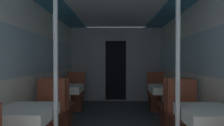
{
  "coord_description": "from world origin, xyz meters",
  "views": [
    {
      "loc": [
        -0.01,
        -1.32,
        1.25
      ],
      "look_at": [
        -0.08,
        2.32,
        1.21
      ],
      "focal_mm": 28.0,
      "sensor_mm": 36.0,
      "label": 1
    }
  ],
  "objects_px": {
    "chair_left_near_1": "(59,113)",
    "dining_table_left_1": "(68,91)",
    "chair_right_far_1": "(157,99)",
    "dining_table_left_0": "(26,117)",
    "dining_table_right_0": "(208,119)",
    "support_pole_left_0": "(56,71)",
    "chair_right_far_0": "(186,125)",
    "dining_table_right_1": "(164,91)",
    "chair_left_far_1": "(75,98)",
    "chair_right_near_1": "(173,113)",
    "chair_left_far_0": "(47,124)",
    "support_pole_right_0": "(178,71)"
  },
  "relations": [
    {
      "from": "chair_left_near_1",
      "to": "dining_table_left_1",
      "type": "bearing_deg",
      "value": 90.0
    },
    {
      "from": "chair_right_far_1",
      "to": "dining_table_left_0",
      "type": "bearing_deg",
      "value": 49.07
    },
    {
      "from": "dining_table_left_0",
      "to": "dining_table_right_0",
      "type": "height_order",
      "value": "same"
    },
    {
      "from": "support_pole_left_0",
      "to": "chair_right_far_0",
      "type": "bearing_deg",
      "value": 19.26
    },
    {
      "from": "dining_table_right_0",
      "to": "dining_table_right_1",
      "type": "xyz_separation_m",
      "value": [
        0.0,
        1.82,
        0.0
      ]
    },
    {
      "from": "chair_left_far_1",
      "to": "dining_table_right_1",
      "type": "height_order",
      "value": "chair_left_far_1"
    },
    {
      "from": "dining_table_left_0",
      "to": "chair_right_near_1",
      "type": "height_order",
      "value": "chair_right_near_1"
    },
    {
      "from": "support_pole_left_0",
      "to": "dining_table_right_1",
      "type": "distance_m",
      "value": 2.59
    },
    {
      "from": "chair_left_near_1",
      "to": "dining_table_left_0",
      "type": "bearing_deg",
      "value": -90.0
    },
    {
      "from": "chair_left_far_0",
      "to": "chair_right_near_1",
      "type": "xyz_separation_m",
      "value": [
        2.11,
        0.59,
        0.0
      ]
    },
    {
      "from": "chair_right_far_0",
      "to": "chair_right_near_1",
      "type": "xyz_separation_m",
      "value": [
        0.0,
        0.59,
        0.0
      ]
    },
    {
      "from": "dining_table_left_0",
      "to": "support_pole_right_0",
      "type": "bearing_deg",
      "value": 0.0
    },
    {
      "from": "support_pole_left_0",
      "to": "chair_left_far_1",
      "type": "xyz_separation_m",
      "value": [
        -0.35,
        2.43,
        -0.86
      ]
    },
    {
      "from": "dining_table_right_0",
      "to": "chair_right_far_1",
      "type": "distance_m",
      "value": 2.45
    },
    {
      "from": "dining_table_left_0",
      "to": "chair_right_near_1",
      "type": "distance_m",
      "value": 2.45
    },
    {
      "from": "support_pole_left_0",
      "to": "dining_table_left_1",
      "type": "height_order",
      "value": "support_pole_left_0"
    },
    {
      "from": "chair_right_near_1",
      "to": "chair_left_far_0",
      "type": "bearing_deg",
      "value": -164.45
    },
    {
      "from": "chair_left_far_1",
      "to": "chair_right_far_0",
      "type": "height_order",
      "value": "same"
    },
    {
      "from": "dining_table_right_0",
      "to": "dining_table_left_1",
      "type": "bearing_deg",
      "value": 139.25
    },
    {
      "from": "chair_left_near_1",
      "to": "chair_left_far_1",
      "type": "xyz_separation_m",
      "value": [
        0.0,
        1.23,
        0.0
      ]
    },
    {
      "from": "dining_table_left_0",
      "to": "support_pole_left_0",
      "type": "xyz_separation_m",
      "value": [
        0.35,
        0.0,
        0.55
      ]
    },
    {
      "from": "chair_left_far_0",
      "to": "support_pole_left_0",
      "type": "distance_m",
      "value": 1.11
    },
    {
      "from": "chair_left_far_1",
      "to": "dining_table_right_0",
      "type": "xyz_separation_m",
      "value": [
        2.11,
        -2.43,
        0.31
      ]
    },
    {
      "from": "support_pole_left_0",
      "to": "dining_table_right_1",
      "type": "relative_size",
      "value": 3.22
    },
    {
      "from": "support_pole_left_0",
      "to": "dining_table_left_1",
      "type": "distance_m",
      "value": 1.93
    },
    {
      "from": "chair_left_far_0",
      "to": "support_pole_right_0",
      "type": "distance_m",
      "value": 2.05
    },
    {
      "from": "support_pole_left_0",
      "to": "dining_table_left_1",
      "type": "xyz_separation_m",
      "value": [
        -0.35,
        1.82,
        -0.55
      ]
    },
    {
      "from": "chair_right_far_0",
      "to": "chair_right_far_1",
      "type": "relative_size",
      "value": 1.0
    },
    {
      "from": "support_pole_left_0",
      "to": "chair_right_near_1",
      "type": "relative_size",
      "value": 2.38
    },
    {
      "from": "support_pole_left_0",
      "to": "chair_right_far_1",
      "type": "bearing_deg",
      "value": 54.11
    },
    {
      "from": "support_pole_right_0",
      "to": "chair_left_near_1",
      "type": "bearing_deg",
      "value": 145.67
    },
    {
      "from": "dining_table_left_1",
      "to": "chair_left_near_1",
      "type": "height_order",
      "value": "chair_left_near_1"
    },
    {
      "from": "chair_left_far_1",
      "to": "chair_right_near_1",
      "type": "distance_m",
      "value": 2.44
    },
    {
      "from": "chair_left_far_0",
      "to": "chair_left_near_1",
      "type": "relative_size",
      "value": 1.0
    },
    {
      "from": "chair_left_far_1",
      "to": "dining_table_right_1",
      "type": "xyz_separation_m",
      "value": [
        2.11,
        -0.62,
        0.31
      ]
    },
    {
      "from": "dining_table_left_1",
      "to": "dining_table_right_1",
      "type": "height_order",
      "value": "same"
    },
    {
      "from": "dining_table_right_0",
      "to": "chair_right_far_1",
      "type": "bearing_deg",
      "value": 90.0
    },
    {
      "from": "chair_left_far_0",
      "to": "support_pole_left_0",
      "type": "relative_size",
      "value": 0.42
    },
    {
      "from": "dining_table_right_0",
      "to": "support_pole_right_0",
      "type": "distance_m",
      "value": 0.65
    },
    {
      "from": "support_pole_right_0",
      "to": "chair_right_near_1",
      "type": "bearing_deg",
      "value": 73.81
    },
    {
      "from": "chair_right_near_1",
      "to": "dining_table_right_1",
      "type": "bearing_deg",
      "value": 90.0
    },
    {
      "from": "chair_right_far_0",
      "to": "chair_left_near_1",
      "type": "bearing_deg",
      "value": -15.55
    },
    {
      "from": "dining_table_left_0",
      "to": "chair_left_far_1",
      "type": "xyz_separation_m",
      "value": [
        0.0,
        2.43,
        -0.31
      ]
    },
    {
      "from": "chair_left_near_1",
      "to": "chair_left_far_1",
      "type": "bearing_deg",
      "value": 90.0
    },
    {
      "from": "chair_right_near_1",
      "to": "chair_right_far_1",
      "type": "height_order",
      "value": "same"
    },
    {
      "from": "support_pole_left_0",
      "to": "chair_right_far_1",
      "type": "relative_size",
      "value": 2.38
    },
    {
      "from": "chair_left_far_0",
      "to": "dining_table_right_1",
      "type": "relative_size",
      "value": 1.35
    },
    {
      "from": "chair_left_far_1",
      "to": "chair_left_far_0",
      "type": "bearing_deg",
      "value": 90.0
    },
    {
      "from": "chair_right_near_1",
      "to": "chair_right_far_1",
      "type": "distance_m",
      "value": 1.23
    },
    {
      "from": "dining_table_left_1",
      "to": "chair_right_far_1",
      "type": "relative_size",
      "value": 0.74
    }
  ]
}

